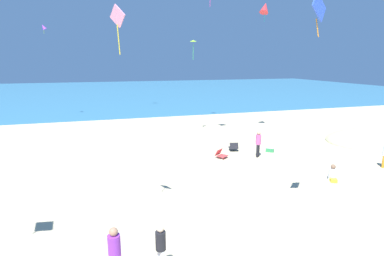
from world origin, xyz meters
The scene contains 15 objects.
ground_plane centered at (0.00, 10.00, 0.00)m, with size 120.00×120.00×0.00m, color #C6B58C.
ocean_water centered at (0.00, 52.18, 0.03)m, with size 120.00×60.00×0.05m, color teal.
dune_mound centered at (15.45, 7.98, 0.00)m, with size 8.69×6.08×1.55m, color #C0B887.
beach_chair_mid_beach centered at (3.90, 8.74, 0.27)m, with size 0.68×0.74×0.57m.
beach_chair_far_right centered at (2.56, 7.64, 0.22)m, with size 0.83×0.84×0.52m.
cooler_box centered at (6.05, 7.88, 0.15)m, with size 0.59×0.56×0.29m.
person_0 centered at (-2.81, -1.28, 0.82)m, with size 0.36×0.36×1.41m.
person_2 centered at (6.45, 2.81, 0.29)m, with size 0.59×0.71×0.79m.
person_3 centered at (-4.01, -1.39, 0.93)m, with size 0.45×0.45×1.62m.
person_4 centered at (4.78, 7.16, 0.91)m, with size 0.44×0.44×1.58m.
kite_blue centered at (2.28, -0.42, 7.23)m, with size 0.82×0.45×1.31m.
kite_lime centered at (2.63, 13.55, 7.10)m, with size 0.43×0.38×1.44m.
kite_pink centered at (-3.49, 1.24, 6.92)m, with size 0.42×0.57×1.45m.
kite_purple centered at (-8.95, 24.18, 8.88)m, with size 0.56×0.39×0.89m.
kite_red centered at (7.88, 12.61, 9.56)m, with size 1.11×1.07×1.47m.
Camera 1 is at (-4.09, -8.42, 5.64)m, focal length 28.15 mm.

